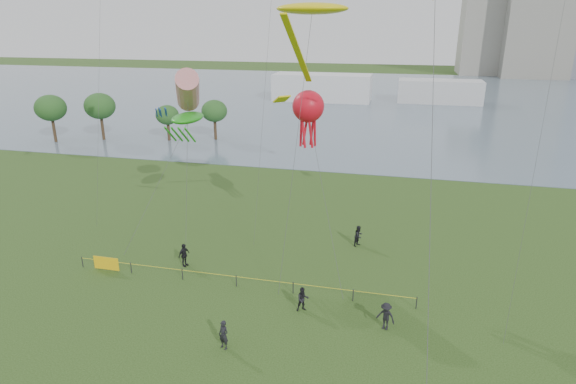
# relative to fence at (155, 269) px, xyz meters

# --- Properties ---
(lake) EXTENTS (400.00, 120.00, 0.08)m
(lake) POSITION_rel_fence_xyz_m (10.29, 87.78, -0.53)
(lake) COLOR slate
(lake) RESTS_ON ground_plane
(building_mid) EXTENTS (20.00, 20.00, 38.00)m
(building_mid) POSITION_rel_fence_xyz_m (56.29, 149.78, 18.45)
(building_mid) COLOR gray
(building_mid) RESTS_ON ground_plane
(building_low) EXTENTS (16.00, 18.00, 28.00)m
(building_low) POSITION_rel_fence_xyz_m (42.29, 155.78, 13.45)
(building_low) COLOR gray
(building_low) RESTS_ON ground_plane
(pavilion_left) EXTENTS (22.00, 8.00, 6.00)m
(pavilion_left) POSITION_rel_fence_xyz_m (-1.71, 82.78, 2.45)
(pavilion_left) COLOR silver
(pavilion_left) RESTS_ON ground_plane
(pavilion_right) EXTENTS (18.00, 7.00, 5.00)m
(pavilion_right) POSITION_rel_fence_xyz_m (24.29, 85.78, 1.95)
(pavilion_right) COLOR silver
(pavilion_right) RESTS_ON ground_plane
(trees) EXTENTS (27.18, 11.21, 7.15)m
(trees) POSITION_rel_fence_xyz_m (-25.13, 36.76, 4.27)
(trees) COLOR #372719
(trees) RESTS_ON ground_plane
(fence) EXTENTS (24.07, 0.07, 1.05)m
(fence) POSITION_rel_fence_xyz_m (0.00, 0.00, 0.00)
(fence) COLOR black
(fence) RESTS_ON ground_plane
(spectator_a) EXTENTS (0.97, 0.89, 1.62)m
(spectator_a) POSITION_rel_fence_xyz_m (11.15, -1.83, 0.25)
(spectator_a) COLOR black
(spectator_a) RESTS_ON ground_plane
(spectator_b) EXTENTS (1.29, 1.01, 1.75)m
(spectator_b) POSITION_rel_fence_xyz_m (16.28, -2.61, 0.32)
(spectator_b) COLOR black
(spectator_b) RESTS_ON ground_plane
(spectator_c) EXTENTS (0.77, 1.13, 1.79)m
(spectator_c) POSITION_rel_fence_xyz_m (1.40, 1.91, 0.34)
(spectator_c) COLOR black
(spectator_c) RESTS_ON ground_plane
(spectator_f) EXTENTS (0.74, 0.63, 1.73)m
(spectator_f) POSITION_rel_fence_xyz_m (7.63, -6.47, 0.31)
(spectator_f) COLOR black
(spectator_f) RESTS_ON ground_plane
(spectator_g) EXTENTS (0.99, 1.05, 1.72)m
(spectator_g) POSITION_rel_fence_xyz_m (13.67, 8.36, 0.30)
(spectator_g) COLOR black
(spectator_g) RESTS_ON ground_plane
(kite_stingray) EXTENTS (4.64, 9.93, 18.34)m
(kite_stingray) POSITION_rel_fence_xyz_m (10.27, 4.36, 17.33)
(kite_stingray) COLOR #3F3F42
(kite_windsock) EXTENTS (4.27, 7.46, 13.94)m
(kite_windsock) POSITION_rel_fence_xyz_m (-0.45, 8.46, 11.45)
(kite_windsock) COLOR #3F3F42
(kite_creature) EXTENTS (4.85, 7.23, 10.37)m
(kite_creature) POSITION_rel_fence_xyz_m (-0.24, 7.63, 9.39)
(kite_creature) COLOR #3F3F42
(kite_octopus) EXTENTS (4.81, 7.11, 12.69)m
(kite_octopus) POSITION_rel_fence_xyz_m (9.83, 5.96, 10.93)
(kite_octopus) COLOR #3F3F42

